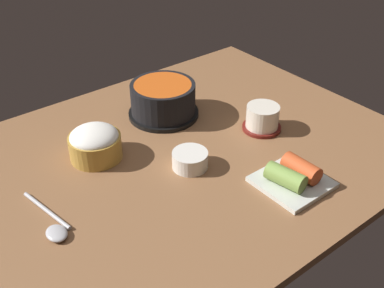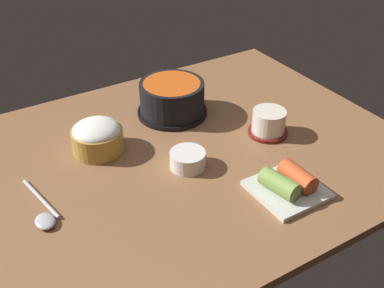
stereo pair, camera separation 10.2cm
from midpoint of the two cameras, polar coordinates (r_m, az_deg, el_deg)
dining_table at (r=104.85cm, az=1.28°, el=-1.70°), size 100.00×76.00×2.00cm
stone_pot at (r=116.69cm, az=0.10°, el=5.45°), size 17.37×17.37×8.48cm
rice_bowl at (r=104.40cm, az=-8.58°, el=0.81°), size 11.30×11.30×7.27cm
tea_cup_with_saucer at (r=111.71cm, az=11.78°, el=2.45°), size 9.18×9.18×6.06cm
banchan_cup_center at (r=99.36cm, az=2.42°, el=-1.92°), size 7.58×7.58×3.63cm
kimchi_plate at (r=95.81cm, az=14.47°, el=-4.80°), size 13.19×13.19×4.79cm
spoon at (r=90.91cm, az=-14.29°, el=-8.27°), size 4.66×16.48×1.35cm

